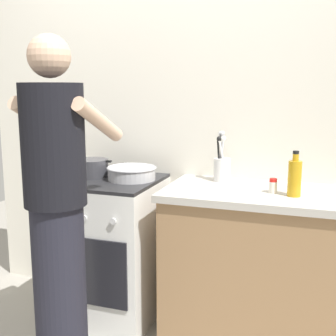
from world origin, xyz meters
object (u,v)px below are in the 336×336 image
Objects in this scene: oil_bottle at (295,177)px; person at (57,212)px; mixing_bowl at (132,172)px; spice_bottle at (273,186)px; utensil_crock at (222,166)px; pot at (91,168)px; stove_range at (110,248)px.

oil_bottle is 1.22m from person.
mixing_bowl is 0.86m from spice_bottle.
mixing_bowl is 0.55m from utensil_crock.
oil_bottle is at bearing -4.92° from pot.
oil_bottle is at bearing -3.39° from stove_range.
spice_bottle is (0.33, -0.21, -0.05)m from utensil_crock.
oil_bottle is at bearing -29.39° from utensil_crock.
stove_range is at bearing 178.21° from spice_bottle.
oil_bottle reaches higher than mixing_bowl.
utensil_crock reaches higher than oil_bottle.
spice_bottle is at bearing -1.79° from stove_range.
spice_bottle is at bearing -3.66° from pot.
oil_bottle reaches higher than spice_bottle.
pot is at bearing 176.34° from spice_bottle.
oil_bottle is (0.11, -0.03, 0.06)m from spice_bottle.
mixing_bowl is at bearing 80.55° from person.
spice_bottle is at bearing -32.93° from utensil_crock.
utensil_crock reaches higher than mixing_bowl.
person reaches higher than mixing_bowl.
person reaches higher than pot.
utensil_crock is 1.28× the size of oil_bottle.
mixing_bowl is at bearing 173.80° from oil_bottle.
person reaches higher than spice_bottle.
utensil_crock is 0.50m from oil_bottle.
spice_bottle is at bearing 162.61° from oil_bottle.
person is at bearing -148.92° from spice_bottle.
oil_bottle is (0.44, -0.25, 0.01)m from utensil_crock.
utensil_crock is 0.18× the size of person.
stove_range is 1.11m from spice_bottle.
utensil_crock is (0.67, 0.18, 0.54)m from stove_range.
stove_range is at bearing -164.23° from mixing_bowl.
utensil_crock reaches higher than spice_bottle.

